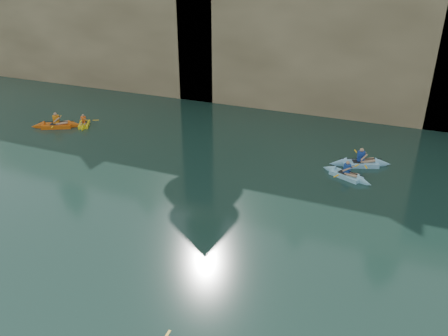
% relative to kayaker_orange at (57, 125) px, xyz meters
% --- Properties ---
extents(ground, '(160.00, 160.00, 0.00)m').
position_rel_kayaker_orange_xyz_m(ground, '(14.50, -11.70, -0.17)').
color(ground, black).
rests_on(ground, ground).
extents(cliff, '(70.00, 16.00, 12.00)m').
position_rel_kayaker_orange_xyz_m(cliff, '(14.50, 18.30, 5.83)').
color(cliff, tan).
rests_on(cliff, ground).
extents(cliff_slab_west, '(26.00, 2.40, 10.56)m').
position_rel_kayaker_orange_xyz_m(cliff_slab_west, '(-5.50, 10.90, 5.11)').
color(cliff_slab_west, tan).
rests_on(cliff_slab_west, ground).
extents(cliff_slab_center, '(24.00, 2.40, 11.40)m').
position_rel_kayaker_orange_xyz_m(cliff_slab_center, '(16.50, 10.90, 5.53)').
color(cliff_slab_center, tan).
rests_on(cliff_slab_center, ground).
extents(sea_cave_west, '(4.50, 1.00, 4.00)m').
position_rel_kayaker_orange_xyz_m(sea_cave_west, '(-3.50, 10.25, 1.83)').
color(sea_cave_west, black).
rests_on(sea_cave_west, ground).
extents(sea_cave_center, '(3.50, 1.00, 3.20)m').
position_rel_kayaker_orange_xyz_m(sea_cave_center, '(10.50, 10.25, 1.43)').
color(sea_cave_center, black).
rests_on(sea_cave_center, ground).
extents(sea_cave_east, '(5.00, 1.00, 4.50)m').
position_rel_kayaker_orange_xyz_m(sea_cave_east, '(24.50, 10.25, 2.08)').
color(sea_cave_east, black).
rests_on(sea_cave_east, ground).
extents(kayaker_orange, '(3.50, 2.39, 1.35)m').
position_rel_kayaker_orange_xyz_m(kayaker_orange, '(0.00, 0.00, 0.00)').
color(kayaker_orange, '#D8560D').
rests_on(kayaker_orange, ground).
extents(kayaker_ltblue_near, '(3.04, 2.17, 1.19)m').
position_rel_kayaker_orange_xyz_m(kayaker_ltblue_near, '(19.85, -0.00, -0.02)').
color(kayaker_ltblue_near, '#8ED2EE').
rests_on(kayaker_ltblue_near, ground).
extents(kayaker_yellow, '(1.91, 2.50, 1.05)m').
position_rel_kayaker_orange_xyz_m(kayaker_yellow, '(1.49, 1.04, -0.03)').
color(kayaker_yellow, yellow).
rests_on(kayaker_yellow, ground).
extents(kayaker_ltblue_mid, '(3.53, 2.43, 1.33)m').
position_rel_kayaker_orange_xyz_m(kayaker_ltblue_mid, '(20.32, 1.81, -0.00)').
color(kayaker_ltblue_mid, '#8DC8EC').
rests_on(kayaker_ltblue_mid, ground).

